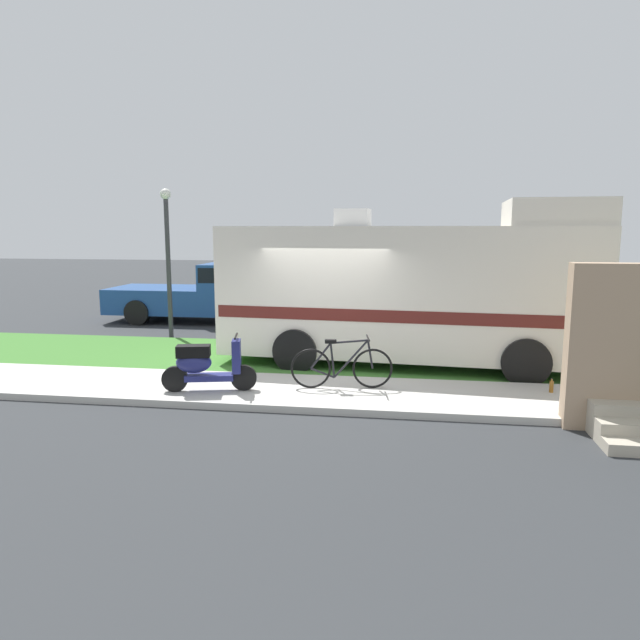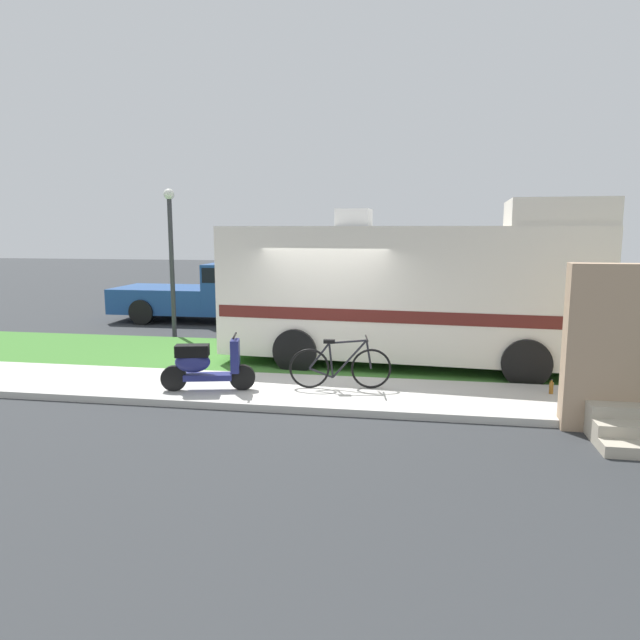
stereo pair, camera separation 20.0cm
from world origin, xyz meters
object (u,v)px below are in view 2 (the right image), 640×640
object	(u,v)px
pickup_truck_near	(223,290)
street_lamp_post	(171,247)
bicycle	(340,366)
bottle_green	(590,405)
bottle_spare	(551,388)
scooter	(204,364)
motorhome_rv	(412,289)

from	to	relation	value
pickup_truck_near	street_lamp_post	size ratio (longest dim) A/B	1.43
bicycle	bottle_green	bearing A→B (deg)	-9.27
bottle_spare	street_lamp_post	world-z (taller)	street_lamp_post
bottle_green	bottle_spare	bearing A→B (deg)	112.19
bottle_spare	street_lamp_post	distance (m)	9.92
scooter	bicycle	size ratio (longest dim) A/B	0.90
motorhome_rv	bottle_green	world-z (taller)	motorhome_rv
street_lamp_post	bottle_green	bearing A→B (deg)	-30.37
bottle_green	street_lamp_post	size ratio (longest dim) A/B	0.06
motorhome_rv	street_lamp_post	world-z (taller)	street_lamp_post
scooter	pickup_truck_near	size ratio (longest dim) A/B	0.29
scooter	bottle_green	bearing A→B (deg)	-1.18
pickup_truck_near	street_lamp_post	distance (m)	3.14
motorhome_rv	bicycle	xyz separation A→B (m)	(-1.17, -2.43, -1.11)
bicycle	scooter	bearing A→B (deg)	-167.32
bottle_green	bottle_spare	xyz separation A→B (m)	(-0.37, 0.90, 0.01)
bicycle	pickup_truck_near	size ratio (longest dim) A/B	0.32
bottle_green	bottle_spare	size ratio (longest dim) A/B	0.91
motorhome_rv	bicycle	size ratio (longest dim) A/B	4.35
motorhome_rv	bottle_spare	bearing A→B (deg)	-42.35
motorhome_rv	pickup_truck_near	distance (m)	7.70
motorhome_rv	scooter	xyz separation A→B (m)	(-3.45, -2.95, -1.05)
bicycle	bottle_green	size ratio (longest dim) A/B	7.80
scooter	bicycle	bearing A→B (deg)	12.68
motorhome_rv	street_lamp_post	distance (m)	6.68
bottle_green	bicycle	bearing A→B (deg)	170.73
bicycle	bottle_spare	bearing A→B (deg)	4.22
pickup_truck_near	bottle_green	distance (m)	11.80
motorhome_rv	scooter	distance (m)	4.66
bottle_spare	bicycle	bearing A→B (deg)	-175.78
bicycle	pickup_truck_near	xyz separation A→B (m)	(-4.67, 7.41, 0.46)
pickup_truck_near	bottle_green	xyz separation A→B (m)	(8.59, -8.06, -0.76)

